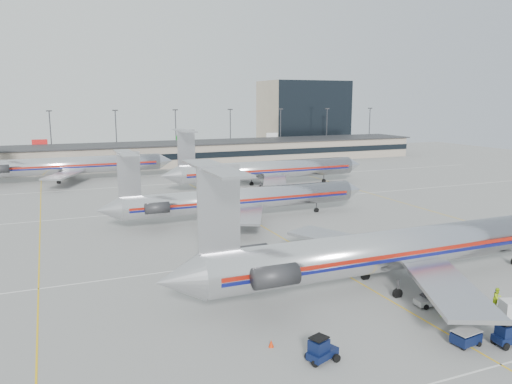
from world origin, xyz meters
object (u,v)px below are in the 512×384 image
jet_foreground (400,248)px  jet_second_row (238,199)px  tug_center (508,335)px  belt_loader (434,299)px  uld_container (511,312)px

jet_foreground → jet_second_row: jet_foreground is taller
jet_second_row → tug_center: size_ratio=17.76×
jet_foreground → belt_loader: bearing=-93.3°
uld_container → belt_loader: size_ratio=0.55×
jet_foreground → belt_loader: size_ratio=12.33×
jet_second_row → belt_loader: 37.57m
jet_foreground → jet_second_row: 32.25m
jet_second_row → belt_loader: (4.80, -37.16, -2.71)m
jet_second_row → tug_center: bearing=-84.2°
jet_foreground → jet_second_row: size_ratio=1.16×
jet_foreground → tug_center: 13.67m
tug_center → uld_container: size_ratio=1.08×
tug_center → jet_foreground: bearing=91.8°
jet_foreground → tug_center: jet_foreground is taller
uld_container → jet_second_row: bearing=120.7°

